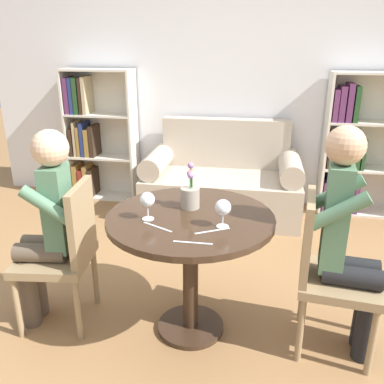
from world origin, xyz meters
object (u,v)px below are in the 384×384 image
couch (222,184)px  chair_left (65,249)px  wine_glass_right (223,208)px  bookshelf_right (352,151)px  wine_glass_left (147,201)px  bookshelf_left (94,136)px  chair_right (327,268)px  person_right (348,241)px  flower_vase (190,194)px  person_left (47,226)px

couch → chair_left: 2.03m
chair_left → wine_glass_right: size_ratio=6.00×
wine_glass_right → chair_left: bearing=175.1°
chair_left → wine_glass_right: (0.94, -0.08, 0.36)m
bookshelf_right → wine_glass_left: size_ratio=9.11×
bookshelf_left → chair_left: bearing=-72.1°
chair_left → chair_right: same height
chair_left → person_right: person_right is taller
bookshelf_left → person_right: size_ratio=1.09×
wine_glass_right → person_right: bearing=9.0°
bookshelf_left → flower_vase: bearing=-54.5°
bookshelf_right → couch: bearing=-168.1°
bookshelf_right → person_left: (-2.09, -2.15, 0.01)m
bookshelf_left → wine_glass_left: (1.23, -2.19, 0.17)m
chair_left → wine_glass_left: bearing=77.9°
flower_vase → wine_glass_left: bearing=-134.0°
flower_vase → person_left: bearing=-168.5°
couch → chair_right: couch is taller
wine_glass_left → wine_glass_right: bearing=-4.0°
couch → flower_vase: size_ratio=5.72×
bookshelf_left → flower_vase: bookshelf_left is taller
person_left → wine_glass_right: person_left is taller
flower_vase → bookshelf_right: bearing=57.3°
chair_left → wine_glass_right: bearing=78.6°
couch → bookshelf_left: size_ratio=1.09×
chair_left → wine_glass_left: (0.53, -0.05, 0.37)m
couch → chair_right: size_ratio=1.69×
bookshelf_left → person_left: bookshelf_left is taller
couch → bookshelf_left: bearing=169.6°
person_right → person_left: bearing=97.8°
chair_right → bookshelf_right: bearing=-7.1°
chair_right → person_right: size_ratio=0.70×
wine_glass_right → bookshelf_right: bearing=64.3°
wine_glass_left → wine_glass_right: (0.40, -0.03, -0.00)m
person_left → wine_glass_right: bearing=79.9°
bookshelf_right → chair_left: size_ratio=1.55×
bookshelf_right → chair_right: bookshelf_right is taller
bookshelf_right → wine_glass_right: size_ratio=9.32×
chair_left → person_right: 1.60m
couch → wine_glass_left: 2.01m
couch → person_right: (0.84, -1.85, 0.36)m
chair_right → person_left: person_left is taller
wine_glass_left → chair_left: bearing=174.4°
chair_right → person_right: person_right is taller
bookshelf_left → wine_glass_right: bookshelf_left is taller
wine_glass_left → wine_glass_right: size_ratio=1.02×
person_right → wine_glass_left: size_ratio=8.33×
bookshelf_left → person_right: 3.11m
wine_glass_right → flower_vase: size_ratio=0.56×
chair_left → wine_glass_left: wine_glass_left is taller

